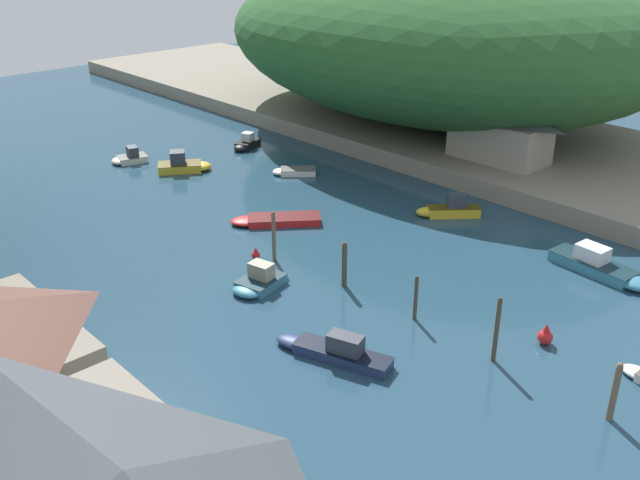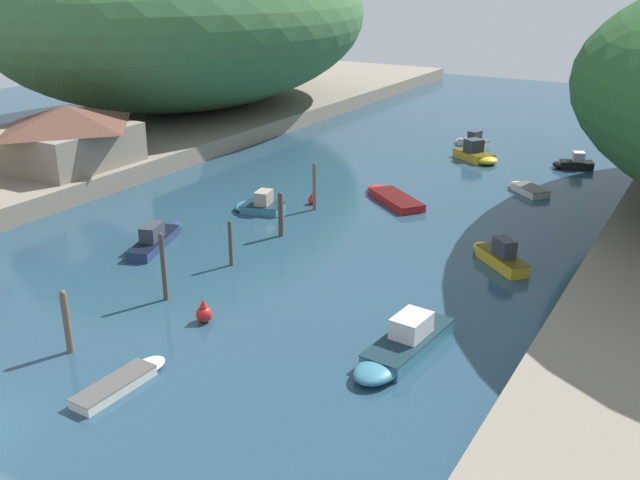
% 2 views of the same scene
% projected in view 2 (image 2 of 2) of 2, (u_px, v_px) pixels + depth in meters
% --- Properties ---
extents(water_surface, '(130.00, 130.00, 0.00)m').
position_uv_depth(water_surface, '(352.00, 206.00, 49.54)').
color(water_surface, '#234256').
rests_on(water_surface, ground).
extents(left_bank, '(22.00, 120.00, 1.49)m').
position_uv_depth(left_bank, '(74.00, 148.00, 62.21)').
color(left_bank, gray).
rests_on(left_bank, ground).
extents(hillside_left, '(32.69, 45.76, 18.31)m').
position_uv_depth(hillside_left, '(191.00, 17.00, 73.71)').
color(hillside_left, '#3D6B3D').
rests_on(hillside_left, left_bank).
extents(boathouse_shed, '(8.03, 9.31, 4.53)m').
position_uv_depth(boathouse_shed, '(68.00, 134.00, 53.20)').
color(boathouse_shed, gray).
rests_on(boathouse_shed, left_bank).
extents(boat_moored_right, '(3.46, 2.37, 1.41)m').
position_uv_depth(boat_moored_right, '(573.00, 163.00, 58.51)').
color(boat_moored_right, black).
rests_on(boat_moored_right, water_surface).
extents(boat_white_cruiser, '(3.69, 3.46, 0.51)m').
position_uv_depth(boat_white_cruiser, '(526.00, 189.00, 52.52)').
color(boat_white_cruiser, silver).
rests_on(boat_white_cruiser, water_surface).
extents(boat_mid_channel, '(2.36, 6.66, 1.61)m').
position_uv_depth(boat_mid_channel, '(402.00, 346.00, 30.27)').
color(boat_mid_channel, teal).
rests_on(boat_mid_channel, water_surface).
extents(boat_open_rowboat, '(1.26, 4.52, 0.43)m').
position_uv_depth(boat_open_rowboat, '(125.00, 380.00, 28.31)').
color(boat_open_rowboat, silver).
rests_on(boat_open_rowboat, water_surface).
extents(boat_far_upstream, '(3.28, 6.29, 1.48)m').
position_uv_depth(boat_far_upstream, '(158.00, 237.00, 42.63)').
color(boat_far_upstream, navy).
rests_on(boat_far_upstream, water_surface).
extents(boat_small_dinghy, '(3.37, 2.42, 1.38)m').
position_uv_depth(boat_small_dinghy, '(471.00, 141.00, 66.25)').
color(boat_small_dinghy, silver).
rests_on(boat_small_dinghy, water_surface).
extents(boat_yellow_tender, '(4.71, 3.97, 1.76)m').
position_uv_depth(boat_yellow_tender, '(477.00, 155.00, 60.89)').
color(boat_yellow_tender, gold).
rests_on(boat_yellow_tender, water_surface).
extents(boat_navy_launch, '(6.12, 5.33, 0.51)m').
position_uv_depth(boat_navy_launch, '(391.00, 197.00, 50.67)').
color(boat_navy_launch, red).
rests_on(boat_navy_launch, water_surface).
extents(boat_red_skiff, '(3.66, 2.63, 1.47)m').
position_uv_depth(boat_red_skiff, '(259.00, 205.00, 48.32)').
color(boat_red_skiff, teal).
rests_on(boat_red_skiff, water_surface).
extents(boat_far_right_bank, '(4.23, 3.89, 1.69)m').
position_uv_depth(boat_far_right_bank, '(498.00, 255.00, 39.73)').
color(boat_far_right_bank, gold).
rests_on(boat_far_right_bank, water_surface).
extents(mooring_post_nearest, '(0.30, 0.30, 2.93)m').
position_uv_depth(mooring_post_nearest, '(67.00, 321.00, 30.29)').
color(mooring_post_nearest, brown).
rests_on(mooring_post_nearest, water_surface).
extents(mooring_post_second, '(0.23, 0.23, 3.56)m').
position_uv_depth(mooring_post_second, '(163.00, 267.00, 35.00)').
color(mooring_post_second, '#4C3D2D').
rests_on(mooring_post_second, water_surface).
extents(mooring_post_middle, '(0.21, 0.21, 2.64)m').
position_uv_depth(mooring_post_middle, '(230.00, 243.00, 39.25)').
color(mooring_post_middle, '#4C3D2D').
rests_on(mooring_post_middle, water_surface).
extents(mooring_post_fourth, '(0.31, 0.31, 2.84)m').
position_uv_depth(mooring_post_fourth, '(281.00, 214.00, 43.53)').
color(mooring_post_fourth, '#4C3D2D').
rests_on(mooring_post_fourth, water_surface).
extents(mooring_post_farthest, '(0.25, 0.25, 3.32)m').
position_uv_depth(mooring_post_farthest, '(314.00, 186.00, 48.20)').
color(mooring_post_farthest, brown).
rests_on(mooring_post_farthest, water_surface).
extents(channel_buoy_near, '(0.54, 0.54, 0.81)m').
position_uv_depth(channel_buoy_near, '(312.00, 200.00, 49.79)').
color(channel_buoy_near, red).
rests_on(channel_buoy_near, water_surface).
extents(channel_buoy_far, '(0.77, 0.77, 1.16)m').
position_uv_depth(channel_buoy_far, '(204.00, 313.00, 33.25)').
color(channel_buoy_far, red).
rests_on(channel_buoy_far, water_surface).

